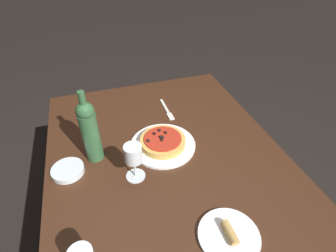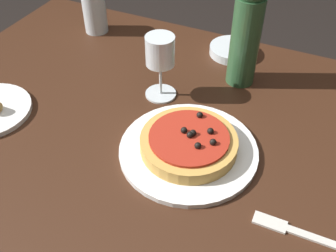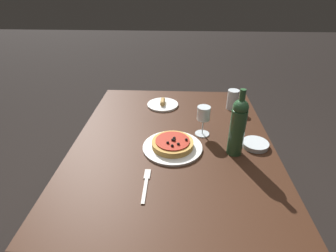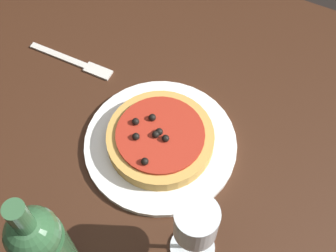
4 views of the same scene
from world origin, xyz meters
name	(u,v)px [view 1 (image 1 of 4)]	position (x,y,z in m)	size (l,w,h in m)	color
ground_plane	(168,243)	(0.00, 0.00, 0.00)	(14.00, 14.00, 0.00)	black
dining_table	(168,170)	(0.00, 0.00, 0.65)	(1.30, 1.01, 0.74)	#381E11
dinner_plate	(162,145)	(-0.07, 0.00, 0.75)	(0.29, 0.29, 0.01)	white
pizza	(162,141)	(-0.07, 0.00, 0.77)	(0.20, 0.20, 0.05)	gold
wine_glass	(133,156)	(0.07, -0.15, 0.85)	(0.08, 0.08, 0.16)	silver
wine_bottle	(90,130)	(-0.09, -0.30, 0.89)	(0.07, 0.07, 0.33)	#2D5633
side_bowl	(68,170)	(-0.04, -0.41, 0.75)	(0.13, 0.13, 0.02)	silver
fork	(167,111)	(-0.33, 0.10, 0.74)	(0.20, 0.03, 0.00)	beige
side_plate	(229,235)	(0.41, 0.08, 0.75)	(0.20, 0.20, 0.04)	white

